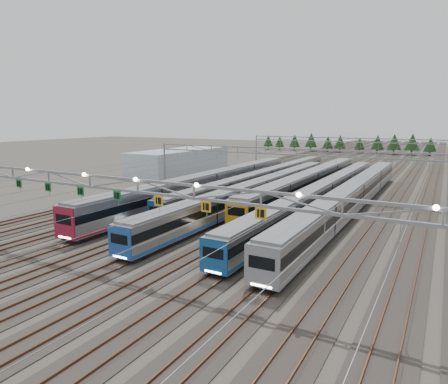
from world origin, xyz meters
The scene contains 13 objects.
ground centered at (0.00, 0.00, 0.00)m, with size 400.00×400.00×0.00m, color #47423A.
track_bed centered at (0.00, 100.00, 1.49)m, with size 54.00×260.00×5.42m.
train_a centered at (-11.25, 29.90, 2.25)m, with size 3.07×57.21×4.00m.
train_b centered at (-6.75, 42.80, 1.91)m, with size 2.56×64.55×3.33m.
train_c centered at (-2.25, 29.74, 1.99)m, with size 2.67×59.90×3.48m.
train_d centered at (2.25, 40.75, 2.16)m, with size 2.92×54.50×3.81m.
train_e centered at (6.75, 33.19, 1.93)m, with size 2.59×64.75×3.37m.
train_f centered at (11.25, 32.19, 2.10)m, with size 2.85×64.11×3.71m.
gantry_near centered at (-0.05, -0.12, 7.09)m, with size 56.36×0.61×8.08m.
gantry_mid centered at (0.00, 40.00, 6.39)m, with size 56.36×0.36×8.00m.
gantry_far centered at (0.00, 85.00, 6.39)m, with size 56.36×0.36×8.00m.
west_shed centered at (-34.47, 54.71, 2.76)m, with size 10.00×30.00×5.52m, color #ABC0CD.
treeline centered at (5.40, 132.93, 4.23)m, with size 106.40×5.60×7.02m.
Camera 1 is at (22.23, -25.10, 12.78)m, focal length 32.00 mm.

